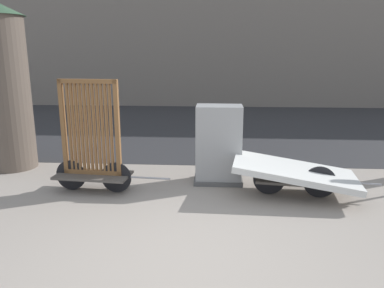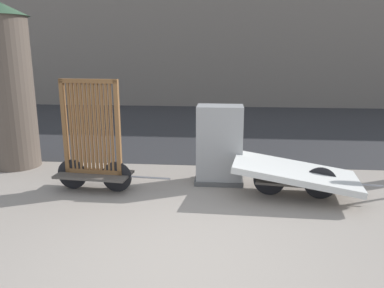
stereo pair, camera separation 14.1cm
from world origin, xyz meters
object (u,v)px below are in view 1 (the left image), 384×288
object	(u,v)px
bike_cart_with_bedframe	(92,151)
bike_cart_with_mattress	(295,173)
utility_cabinet	(219,147)
advertising_column	(5,87)

from	to	relation	value
bike_cart_with_bedframe	bike_cart_with_mattress	size ratio (longest dim) A/B	0.84
utility_cabinet	advertising_column	xyz separation A→B (m)	(-4.14, 0.63, 0.97)
utility_cabinet	advertising_column	size ratio (longest dim) A/B	0.43
advertising_column	utility_cabinet	bearing A→B (deg)	-8.60
bike_cart_with_mattress	utility_cabinet	xyz separation A→B (m)	(-1.22, 0.59, 0.26)
bike_cart_with_bedframe	utility_cabinet	bearing A→B (deg)	20.90
bike_cart_with_bedframe	advertising_column	world-z (taller)	advertising_column
advertising_column	bike_cart_with_mattress	bearing A→B (deg)	-12.81
bike_cart_with_mattress	utility_cabinet	world-z (taller)	utility_cabinet
bike_cart_with_mattress	advertising_column	distance (m)	5.63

